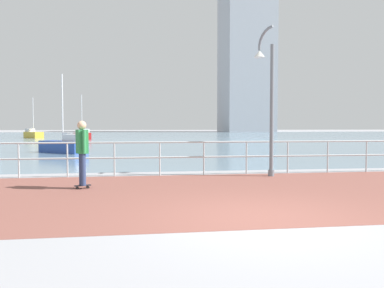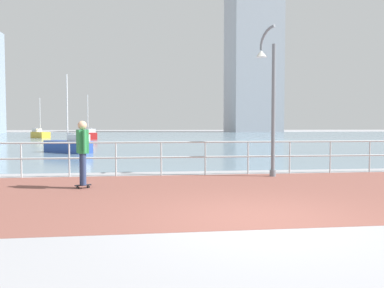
# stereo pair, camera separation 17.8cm
# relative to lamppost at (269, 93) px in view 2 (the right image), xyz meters

# --- Properties ---
(ground) EXTENTS (220.00, 220.00, 0.00)m
(ground) POSITION_rel_lamppost_xyz_m (-1.94, 34.63, -2.57)
(ground) COLOR #9E9EA3
(brick_paving) EXTENTS (28.00, 6.39, 0.01)m
(brick_paving) POSITION_rel_lamppost_xyz_m (-1.94, -2.75, -2.57)
(brick_paving) COLOR brown
(brick_paving) RESTS_ON ground
(harbor_water) EXTENTS (180.00, 88.00, 0.00)m
(harbor_water) POSITION_rel_lamppost_xyz_m (-1.94, 45.44, -2.57)
(harbor_water) COLOR #6B899E
(harbor_water) RESTS_ON ground
(waterfront_railing) EXTENTS (25.25, 0.06, 1.08)m
(waterfront_railing) POSITION_rel_lamppost_xyz_m (-1.94, 0.44, -1.82)
(waterfront_railing) COLOR #B2BCC1
(waterfront_railing) RESTS_ON ground
(lamppost) EXTENTS (0.53, 0.76, 4.65)m
(lamppost) POSITION_rel_lamppost_xyz_m (0.00, 0.00, 0.00)
(lamppost) COLOR slate
(lamppost) RESTS_ON ground
(skateboarder) EXTENTS (0.41, 0.55, 1.69)m
(skateboarder) POSITION_rel_lamppost_xyz_m (-5.38, -1.76, -1.56)
(skateboarder) COLOR black
(skateboarder) RESTS_ON ground
(sailboat_navy) EXTENTS (3.10, 2.91, 4.57)m
(sailboat_navy) POSITION_rel_lamppost_xyz_m (-8.29, 11.26, -2.13)
(sailboat_navy) COLOR #284799
(sailboat_navy) RESTS_ON ground
(sailboat_teal) EXTENTS (2.53, 3.90, 5.26)m
(sailboat_teal) POSITION_rel_lamppost_xyz_m (-10.63, 34.30, -2.07)
(sailboat_teal) COLOR #B21E1E
(sailboat_teal) RESTS_ON ground
(sailboat_yellow) EXTENTS (3.17, 3.69, 5.26)m
(sailboat_yellow) POSITION_rel_lamppost_xyz_m (-17.72, 40.10, -2.07)
(sailboat_yellow) COLOR gold
(sailboat_yellow) RESTS_ON ground
(tower_glass) EXTENTS (12.74, 15.37, 45.28)m
(tower_glass) POSITION_rel_lamppost_xyz_m (25.14, 89.67, 19.24)
(tower_glass) COLOR #A3A8B2
(tower_glass) RESTS_ON ground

